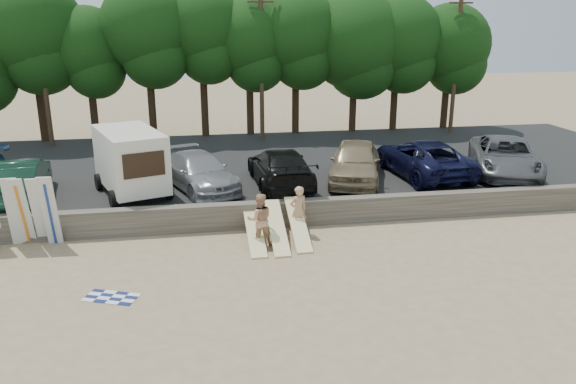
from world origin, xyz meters
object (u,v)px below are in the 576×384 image
car_3 (280,168)px  cooler (272,228)px  car_1 (19,180)px  car_5 (423,158)px  beachgoer_b (260,219)px  box_trailer (130,159)px  beachgoer_a (298,211)px  car_4 (355,162)px  car_2 (199,172)px  car_6 (505,157)px

car_3 → cooler: (-0.90, -3.64, -1.35)m
car_1 → car_3: (10.46, 0.28, -0.03)m
car_5 → beachgoer_b: car_5 is taller
box_trailer → beachgoer_a: bearing=-51.2°
car_4 → beachgoer_a: car_4 is taller
car_4 → cooler: bearing=-119.9°
car_5 → car_3: bearing=0.3°
car_4 → car_2: bearing=-161.5°
car_6 → cooler: size_ratio=15.83×
car_6 → car_1: bearing=-156.9°
car_3 → car_4: size_ratio=1.06×
box_trailer → car_2: 2.85m
car_3 → beachgoer_a: (0.04, -4.02, -0.58)m
car_1 → car_5: (17.13, 0.83, -0.01)m
car_6 → beachgoer_b: car_6 is taller
car_5 → car_6: size_ratio=0.99×
car_4 → car_6: 7.14m
car_3 → car_4: car_4 is taller
car_1 → car_3: 10.46m
box_trailer → car_3: 6.20m
car_4 → beachgoer_b: size_ratio=2.80×
car_2 → car_4: size_ratio=0.97×
car_4 → cooler: car_4 is taller
box_trailer → cooler: size_ratio=12.17×
car_1 → car_5: 17.15m
car_5 → beachgoer_b: (-8.14, -5.30, -0.59)m
car_2 → beachgoer_a: car_2 is taller
car_2 → cooler: 4.72m
box_trailer → car_4: bearing=-17.5°
car_1 → beachgoer_b: (8.99, -4.47, -0.60)m
car_4 → car_1: bearing=-159.7°
box_trailer → car_5: 12.88m
beachgoer_a → cooler: beachgoer_a is taller
beachgoer_a → cooler: bearing=-38.9°
car_1 → car_6: bearing=175.0°
car_2 → car_4: (6.79, -0.00, 0.16)m
car_6 → car_3: bearing=-157.3°
beachgoer_b → car_3: bearing=-107.1°
cooler → car_2: bearing=104.7°
car_6 → box_trailer: bearing=-156.9°
beachgoer_b → car_5: bearing=-146.9°
car_5 → car_2: bearing=-2.0°
car_4 → cooler: (-4.26, -3.77, -1.43)m
car_3 → beachgoer_a: car_3 is taller
car_6 → beachgoer_a: bearing=-136.4°
car_5 → beachgoer_a: (-6.64, -4.57, -0.60)m
car_2 → beachgoer_a: (3.47, -4.16, -0.51)m
car_5 → cooler: (-7.58, -4.19, -1.37)m
car_2 → car_3: size_ratio=0.91×
car_5 → car_6: 3.84m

